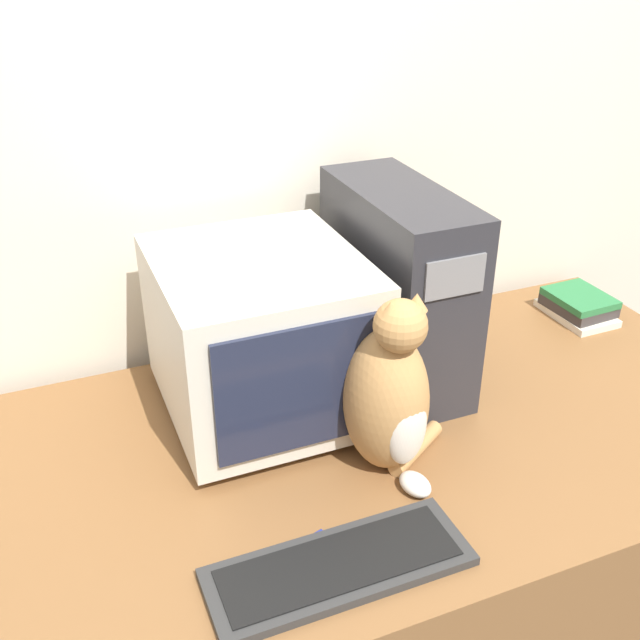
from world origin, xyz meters
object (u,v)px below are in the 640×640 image
object	(u,v)px
computer_tower	(397,286)
cat	(389,396)
pen	(288,551)
keyboard	(339,566)
book_stack	(578,306)
crt_monitor	(261,335)

from	to	relation	value
computer_tower	cat	xyz separation A→B (m)	(-0.18, -0.31, -0.06)
cat	pen	world-z (taller)	cat
keyboard	pen	bearing A→B (deg)	133.03
computer_tower	book_stack	distance (m)	0.64
computer_tower	book_stack	size ratio (longest dim) A/B	2.29
crt_monitor	keyboard	xyz separation A→B (m)	(-0.04, -0.51, -0.18)
computer_tower	book_stack	bearing A→B (deg)	5.07
pen	book_stack	bearing A→B (deg)	26.15
crt_monitor	pen	distance (m)	0.48
crt_monitor	cat	bearing A→B (deg)	-59.12
computer_tower	book_stack	xyz separation A→B (m)	(0.61, 0.05, -0.20)
computer_tower	keyboard	xyz separation A→B (m)	(-0.38, -0.54, -0.22)
keyboard	cat	bearing A→B (deg)	47.67
computer_tower	pen	xyz separation A→B (m)	(-0.45, -0.46, -0.23)
keyboard	book_stack	bearing A→B (deg)	30.86
computer_tower	cat	world-z (taller)	computer_tower
crt_monitor	pen	size ratio (longest dim) A/B	3.13
crt_monitor	book_stack	size ratio (longest dim) A/B	2.29
computer_tower	crt_monitor	bearing A→B (deg)	-174.83
crt_monitor	keyboard	size ratio (longest dim) A/B	1.03
keyboard	book_stack	world-z (taller)	book_stack
crt_monitor	book_stack	distance (m)	0.97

